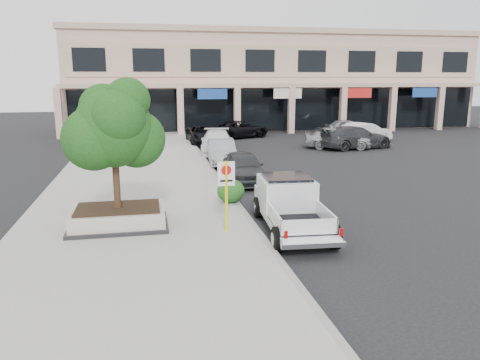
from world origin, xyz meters
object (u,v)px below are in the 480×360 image
Objects in this scene: lot_car_b at (349,138)px; curb_car_b at (222,152)px; lot_car_d at (239,129)px; pickup_truck at (292,207)px; curb_car_d at (204,134)px; curb_car_c at (217,142)px; planter_tree at (118,128)px; curb_car_a at (243,167)px; lot_car_a at (338,137)px; no_parking_sign at (226,187)px; lot_car_c at (355,137)px; lot_car_f at (364,132)px; planter at (119,217)px.

curb_car_b is at bearing 127.18° from lot_car_b.
pickup_truck is at bearing 148.10° from lot_car_d.
curb_car_d is at bearing 93.61° from curb_car_b.
curb_car_c is 4.72m from curb_car_d.
planter_tree is at bearing -101.84° from curb_car_c.
curb_car_a is 0.85× the size of curb_car_c.
lot_car_b is 0.81× the size of lot_car_d.
lot_car_a is 1.12× the size of lot_car_b.
no_parking_sign is 12.84m from curb_car_b.
lot_car_b is (10.13, 4.77, -0.01)m from curb_car_b.
planter_tree reaches higher than curb_car_a.
curb_car_a is 1.04× the size of lot_car_b.
curb_car_d is at bearing 54.05° from lot_car_c.
lot_car_f is (2.32, 2.29, 0.08)m from lot_car_b.
lot_car_f is (2.10, 2.89, -0.02)m from lot_car_c.
planter is 2.95m from planter_tree.
lot_car_a is 1.00× the size of lot_car_f.
lot_car_c is at bearing 44.86° from planter_tree.
curb_car_a reaches higher than lot_car_d.
lot_car_b is at bearing 46.40° from planter.
planter_tree is 20.98m from curb_car_d.
lot_car_d is at bearing 55.63° from lot_car_b.
no_parking_sign is 8.00m from curb_car_a.
planter_tree reaches higher than lot_car_f.
lot_car_a is at bearing 124.62° from lot_car_b.
lot_car_b is at bearing -161.02° from lot_car_d.
lot_car_c is at bearing 8.26° from curb_car_c.
no_parking_sign reaches higher than curb_car_b.
lot_car_d is at bearing 81.73° from curb_car_a.
curb_car_d is at bearing 93.33° from curb_car_a.
curb_car_c reaches higher than planter.
planter is at bearing 148.39° from lot_car_b.
planter_tree is 0.75× the size of pickup_truck.
no_parking_sign reaches higher than lot_car_c.
lot_car_d is at bearing 86.95° from pickup_truck.
pickup_truck is at bearing -11.42° from planter.
lot_car_c is (15.69, 15.64, 0.33)m from planter.
no_parking_sign is 16.94m from curb_car_c.
curb_car_a reaches higher than curb_car_b.
curb_car_a is at bearing 155.91° from lot_car_a.
planter is at bearing -111.07° from curb_car_b.
no_parking_sign is at bearing -19.05° from planter.
curb_car_d is (1.93, 21.47, -0.92)m from no_parking_sign.
lot_car_f is at bearing -47.63° from lot_car_c.
curb_car_d is at bearing 101.68° from curb_car_c.
planter_tree is 24.82m from lot_car_d.
lot_car_c is at bearing -78.78° from lot_car_a.
pickup_truck is 21.43m from curb_car_d.
no_parking_sign is 0.49× the size of lot_car_f.
curb_car_b is 0.91× the size of lot_car_a.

